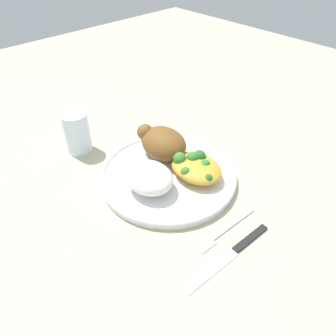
# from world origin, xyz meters

# --- Properties ---
(ground_plane) EXTENTS (2.00, 2.00, 0.00)m
(ground_plane) POSITION_xyz_m (0.00, 0.00, 0.00)
(ground_plane) COLOR #C0B391
(plate) EXTENTS (0.28, 0.28, 0.02)m
(plate) POSITION_xyz_m (0.00, 0.00, 0.01)
(plate) COLOR silver
(plate) RESTS_ON ground_plane
(roasted_chicken) EXTENTS (0.12, 0.08, 0.06)m
(roasted_chicken) POSITION_xyz_m (0.05, -0.03, 0.05)
(roasted_chicken) COLOR brown
(roasted_chicken) RESTS_ON plate
(rice_pile) EXTENTS (0.10, 0.08, 0.05)m
(rice_pile) POSITION_xyz_m (-0.01, 0.06, 0.04)
(rice_pile) COLOR white
(rice_pile) RESTS_ON plate
(mac_cheese_with_broccoli) EXTENTS (0.11, 0.09, 0.04)m
(mac_cheese_with_broccoli) POSITION_xyz_m (-0.04, -0.04, 0.04)
(mac_cheese_with_broccoli) COLOR gold
(mac_cheese_with_broccoli) RESTS_ON plate
(fork) EXTENTS (0.02, 0.14, 0.01)m
(fork) POSITION_xyz_m (-0.17, 0.02, 0.00)
(fork) COLOR silver
(fork) RESTS_ON ground_plane
(knife) EXTENTS (0.03, 0.19, 0.01)m
(knife) POSITION_xyz_m (-0.21, 0.04, 0.00)
(knife) COLOR black
(knife) RESTS_ON ground_plane
(water_glass) EXTENTS (0.06, 0.06, 0.09)m
(water_glass) POSITION_xyz_m (0.21, 0.08, 0.05)
(water_glass) COLOR silver
(water_glass) RESTS_ON ground_plane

